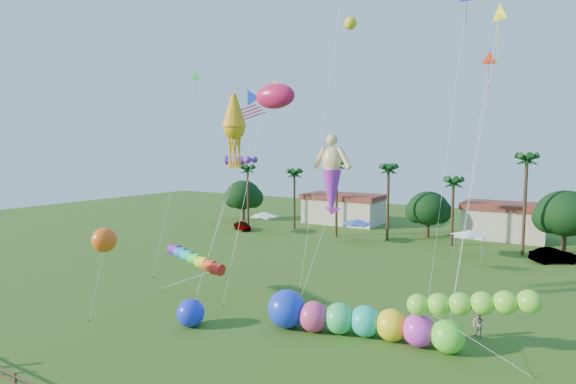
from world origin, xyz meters
The scene contains 20 objects.
ground centered at (0.00, 0.00, 0.00)m, with size 160.00×160.00×0.00m, color #285116.
tree_line centered at (3.57, 44.00, 4.28)m, with size 69.46×8.91×11.00m.
buildings_row centered at (-3.09, 50.00, 2.00)m, with size 35.00×7.00×4.00m.
tent_row centered at (-6.00, 36.33, 2.75)m, with size 31.00×4.00×0.60m.
car_a centered at (-24.10, 36.12, 0.67)m, with size 1.58×3.92×1.34m, color #4C4C54.
car_b centered at (16.21, 37.75, 0.79)m, with size 1.68×4.81×1.59m, color #4C4C54.
spectator_b centered at (12.43, 12.99, 0.85)m, with size 0.83×0.64×1.70m, color gray.
caterpillar_inflatable centered at (5.53, 8.99, 1.08)m, with size 12.63×4.27×2.57m.
blue_ball centered at (-4.53, 4.72, 0.94)m, with size 1.89×1.89×1.89m, color #1A30ED.
rainbow_tube centered at (-6.71, 8.18, 3.08)m, with size 9.26×2.21×3.53m.
green_worm centered at (9.58, 9.27, 2.75)m, with size 9.78×3.14×3.53m.
orange_ball_kite centered at (-10.54, 2.60, 5.69)m, with size 2.22×2.22×6.56m.
merman_kite centered at (1.86, 13.18, 9.72)m, with size 2.83×4.32×12.62m.
fish_kite centered at (-3.60, 13.82, 16.31)m, with size 5.68×6.86×17.44m.
squid_kite centered at (-4.41, 9.53, 13.56)m, with size 2.62×4.69×16.20m.
lobster_kite centered at (-7.87, 14.36, 11.05)m, with size 3.25×6.02×11.66m.
delta_kite_red centered at (11.72, 17.90, 17.98)m, with size 1.94×4.05×18.90m.
delta_kite_yellow centered at (12.75, 13.91, 19.99)m, with size 2.35×4.45×20.93m.
delta_kite_green centered at (-14.58, 16.22, 18.79)m, with size 1.92×5.27×19.74m.
delta_kite_blue centered at (9.19, 22.62, 23.95)m, with size 2.08×4.20×25.02m.
Camera 1 is at (16.64, -16.97, 11.95)m, focal length 28.00 mm.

